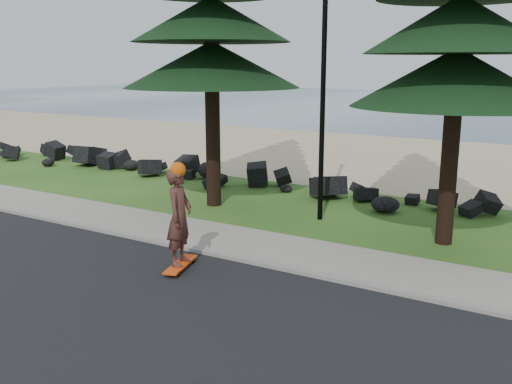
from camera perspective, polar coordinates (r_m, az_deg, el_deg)
ground at (r=13.41m, az=0.53°, el=-5.85°), size 160.00×160.00×0.00m
road at (r=10.09m, az=-13.06°, el=-12.64°), size 160.00×7.00×0.02m
kerb at (r=12.67m, az=-1.58°, el=-6.74°), size 160.00×0.20×0.10m
sidewalk at (r=13.56m, az=0.96°, el=-5.46°), size 160.00×2.00×0.08m
beach_sand at (r=26.57m, az=16.84°, el=2.97°), size 160.00×15.00×0.01m
seawall_boulders at (r=18.26m, az=9.60°, el=-0.97°), size 60.00×2.40×1.10m
lamp_post at (r=15.54m, az=6.77°, el=12.15°), size 0.25×0.14×8.14m
skateboarder at (r=11.96m, az=-7.68°, el=-2.51°), size 0.68×1.27×2.30m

